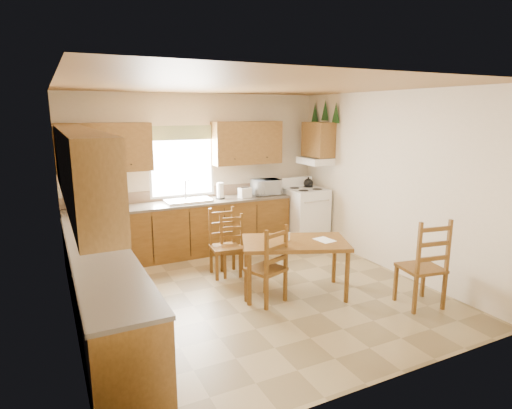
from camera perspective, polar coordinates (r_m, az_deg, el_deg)
name	(u,v)px	position (r m, az deg, el deg)	size (l,w,h in m)	color
floor	(256,293)	(5.89, 0.00, -11.70)	(4.50, 4.50, 0.00)	#948158
ceiling	(256,86)	(5.39, 0.00, 15.53)	(4.50, 4.50, 0.00)	brown
wall_left	(65,213)	(4.93, -24.11, -1.03)	(4.50, 4.50, 0.00)	beige
wall_right	(389,182)	(6.78, 17.30, 2.85)	(4.50, 4.50, 0.00)	beige
wall_back	(198,173)	(7.54, -7.68, 4.20)	(4.50, 4.50, 0.00)	beige
wall_front	(378,241)	(3.67, 15.94, -4.74)	(4.50, 4.50, 0.00)	beige
lower_cab_back	(185,230)	(7.33, -9.49, -3.36)	(3.75, 0.60, 0.88)	brown
lower_cab_left	(103,293)	(5.08, -19.68, -11.10)	(0.60, 3.60, 0.88)	brown
counter_back	(184,203)	(7.22, -9.62, 0.15)	(3.75, 0.63, 0.04)	brown
counter_left	(100,254)	(4.92, -20.06, -6.17)	(0.63, 3.60, 0.04)	brown
backsplash	(178,194)	(7.47, -10.30, 1.40)	(3.75, 0.01, 0.18)	#876B52
upper_cab_back_left	(105,148)	(6.98, -19.55, 7.14)	(1.41, 0.33, 0.75)	brown
upper_cab_back_right	(247,143)	(7.65, -1.20, 8.23)	(1.25, 0.33, 0.75)	brown
upper_cab_left	(79,166)	(4.71, -22.54, 4.77)	(0.33, 3.60, 0.75)	brown
upper_cab_stove	(318,140)	(7.88, 8.29, 8.55)	(0.33, 0.62, 0.62)	brown
range_hood	(315,161)	(7.89, 7.91, 5.79)	(0.44, 0.62, 0.12)	white
window_frame	(182,163)	(7.39, -9.86, 5.53)	(1.13, 0.02, 1.18)	white
window_pane	(182,163)	(7.39, -9.85, 5.53)	(1.05, 0.01, 1.10)	white
window_valance	(181,133)	(7.32, -9.93, 9.40)	(1.19, 0.01, 0.24)	#496D33
sink_basin	(188,201)	(7.23, -9.06, 0.52)	(0.75, 0.45, 0.04)	silver
pine_decal_a	(336,113)	(7.69, 10.61, 11.96)	(0.22, 0.22, 0.36)	#1A401A
pine_decal_b	(325,110)	(7.94, 9.20, 12.30)	(0.22, 0.22, 0.36)	#1A401A
pine_decal_c	(315,112)	(8.21, 7.86, 12.06)	(0.22, 0.22, 0.36)	#1A401A
stove	(305,216)	(8.00, 6.58, -1.54)	(0.67, 0.69, 0.99)	white
coffeemaker	(81,201)	(6.92, -22.25, 0.39)	(0.19, 0.23, 0.32)	white
paper_towel	(220,191)	(7.40, -4.80, 1.84)	(0.12, 0.12, 0.28)	white
toaster	(245,193)	(7.49, -1.50, 1.59)	(0.21, 0.14, 0.17)	white
microwave	(266,187)	(7.76, 1.36, 2.34)	(0.46, 0.33, 0.27)	white
dining_table	(294,267)	(5.78, 5.15, -8.32)	(1.36, 0.78, 0.73)	brown
chair_near_left	(266,264)	(5.47, 1.34, -7.95)	(0.42, 0.40, 1.01)	brown
chair_near_right	(421,262)	(5.73, 21.19, -7.19)	(0.48, 0.45, 1.13)	brown
chair_far_left	(225,243)	(6.35, -4.13, -5.17)	(0.42, 0.40, 0.99)	brown
chair_far_right	(233,246)	(6.39, -3.03, -5.51)	(0.37, 0.35, 0.89)	brown
table_paper	(325,240)	(5.75, 9.12, -4.69)	(0.20, 0.27, 0.00)	white
table_card	(287,237)	(5.64, 4.19, -4.33)	(0.08, 0.02, 0.11)	white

